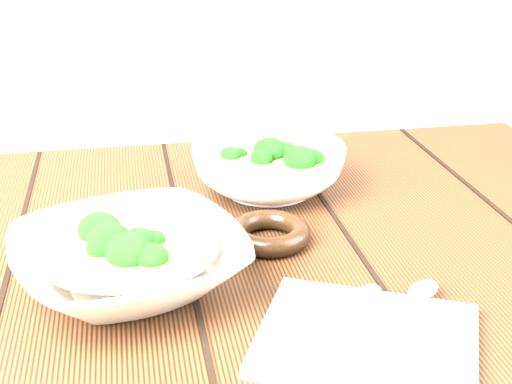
# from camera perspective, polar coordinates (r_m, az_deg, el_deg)

# --- Properties ---
(table) EXTENTS (1.20, 0.80, 0.75)m
(table) POSITION_cam_1_polar(r_m,az_deg,el_deg) (0.90, -3.97, -11.66)
(table) COLOR #3A2010
(table) RESTS_ON ground
(soup_bowl_front) EXTENTS (0.30, 0.30, 0.07)m
(soup_bowl_front) POSITION_cam_1_polar(r_m,az_deg,el_deg) (0.77, -10.09, -5.31)
(soup_bowl_front) COLOR silver
(soup_bowl_front) RESTS_ON table
(soup_bowl_back) EXTENTS (0.24, 0.24, 0.08)m
(soup_bowl_back) POSITION_cam_1_polar(r_m,az_deg,el_deg) (1.00, 1.01, 2.04)
(soup_bowl_back) COLOR silver
(soup_bowl_back) RESTS_ON table
(trivet) EXTENTS (0.13, 0.13, 0.02)m
(trivet) POSITION_cam_1_polar(r_m,az_deg,el_deg) (0.86, 1.01, -3.30)
(trivet) COLOR black
(trivet) RESTS_ON table
(napkin) EXTENTS (0.25, 0.24, 0.01)m
(napkin) POSITION_cam_1_polar(r_m,az_deg,el_deg) (0.69, 8.86, -11.58)
(napkin) COLOR beige
(napkin) RESTS_ON table
(spoon_left) EXTENTS (0.10, 0.15, 0.01)m
(spoon_left) POSITION_cam_1_polar(r_m,az_deg,el_deg) (0.71, 8.55, -9.46)
(spoon_left) COLOR #A0998D
(spoon_left) RESTS_ON napkin
(spoon_right) EXTENTS (0.13, 0.12, 0.01)m
(spoon_right) POSITION_cam_1_polar(r_m,az_deg,el_deg) (0.74, 12.17, -8.68)
(spoon_right) COLOR #A0998D
(spoon_right) RESTS_ON napkin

